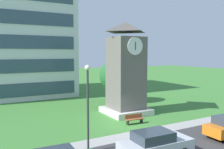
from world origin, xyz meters
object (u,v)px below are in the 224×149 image
at_px(street_lamp, 88,98).
at_px(tree_near_tower, 115,76).
at_px(parked_car_silver, 155,144).
at_px(park_bench, 134,119).
at_px(clock_tower, 126,73).

xyz_separation_m(street_lamp, tree_near_tower, (9.53, 13.01, 0.00)).
distance_m(tree_near_tower, parked_car_silver, 17.24).
height_order(park_bench, street_lamp, street_lamp).
distance_m(street_lamp, tree_near_tower, 16.12).
distance_m(clock_tower, park_bench, 5.54).
bearing_deg(clock_tower, street_lamp, -135.77).
height_order(clock_tower, tree_near_tower, clock_tower).
distance_m(park_bench, parked_car_silver, 7.31).
relative_size(street_lamp, tree_near_tower, 1.02).
distance_m(street_lamp, parked_car_silver, 5.15).
bearing_deg(clock_tower, parked_car_silver, -112.98).
height_order(tree_near_tower, parked_car_silver, tree_near_tower).
bearing_deg(street_lamp, tree_near_tower, 53.78).
xyz_separation_m(clock_tower, park_bench, (-1.40, -3.68, -3.90)).
relative_size(street_lamp, parked_car_silver, 1.21).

